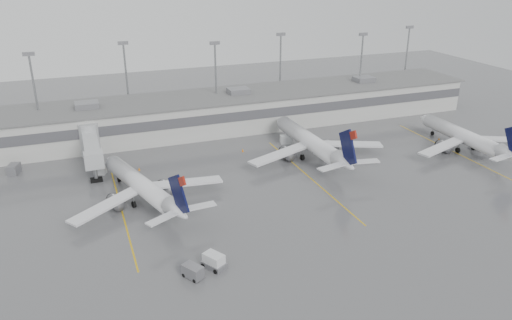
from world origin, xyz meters
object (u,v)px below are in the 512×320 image
object	(u,v)px
jet_far_right	(466,137)
baggage_tug	(214,262)
jet_mid_left	(143,186)
jet_mid_right	(312,142)

from	to	relation	value
jet_far_right	baggage_tug	world-z (taller)	jet_far_right
jet_mid_left	baggage_tug	world-z (taller)	jet_mid_left
jet_mid_right	jet_far_right	bearing A→B (deg)	-14.75
jet_mid_right	jet_far_right	world-z (taller)	jet_mid_right
jet_mid_right	baggage_tug	distance (m)	43.33
jet_mid_left	jet_mid_right	bearing A→B (deg)	-3.35
jet_far_right	baggage_tug	distance (m)	67.00
jet_mid_left	jet_far_right	bearing A→B (deg)	-16.29
jet_mid_right	jet_far_right	xyz separation A→B (m)	(32.79, -7.96, -0.30)
jet_mid_right	baggage_tug	xyz separation A→B (m)	(-30.03, -31.14, -2.59)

